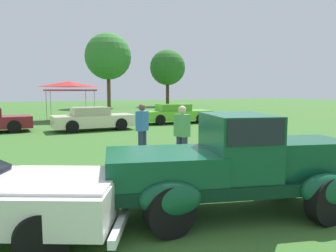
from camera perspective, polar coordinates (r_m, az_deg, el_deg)
ground_plane at (r=6.07m, az=5.86°, el=-13.90°), size 120.00×120.00×0.00m
feature_pickup_truck at (r=5.61m, az=11.44°, el=-6.50°), size 4.42×2.67×1.70m
show_car_cream at (r=17.41m, az=-13.13°, el=1.24°), size 4.19×1.76×1.22m
show_car_lime at (r=20.59m, az=1.34°, el=2.17°), size 4.65×2.06×1.22m
spectator_near_truck at (r=8.68m, az=2.49°, el=-1.51°), size 0.35×0.45×1.69m
spectator_between_cars at (r=9.94m, az=-4.58°, el=-0.52°), size 0.46×0.44×1.69m
canopy_tent_left_field at (r=23.46m, az=-17.10°, el=6.86°), size 3.13×3.13×2.71m
treeline_mid_left at (r=40.23m, az=-10.55°, el=11.99°), size 5.55×5.55×8.92m
treeline_center at (r=43.12m, az=-0.08°, el=10.30°), size 4.66×4.66×7.42m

